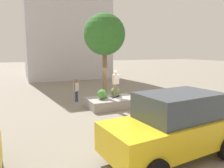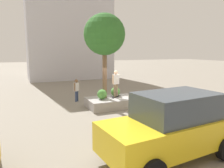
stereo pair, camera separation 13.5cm
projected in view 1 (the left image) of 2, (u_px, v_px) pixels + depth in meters
The scene contains 10 objects.
ground_plane at pixel (117, 105), 14.11m from camera, with size 120.00×120.00×0.00m, color gray.
planter_ledge at pixel (112, 102), 13.72m from camera, with size 3.12×2.02×0.57m, color gray.
plaza_tree at pixel (104, 35), 13.13m from camera, with size 2.55×2.55×5.24m.
boxwood_shrub at pixel (102, 94), 13.31m from camera, with size 0.61×0.61×0.61m, color #4C8C3D.
hedge_clump at pixel (115, 92), 14.19m from camera, with size 0.60×0.60×0.60m, color #4C8C3D.
skateboard at pixel (116, 96), 13.90m from camera, with size 0.82×0.52×0.07m.
skateboarder at pixel (116, 81), 13.75m from camera, with size 0.54×0.32×1.66m.
taxi_cab at pixel (174, 125), 7.09m from camera, with size 4.88×2.56×2.19m.
bystander_watching at pixel (76, 89), 15.06m from camera, with size 0.43×0.42×1.58m.
plaza_lowrise_south at pixel (66, 22), 27.89m from camera, with size 10.19×7.31×14.48m, color #B2B2BC.
Camera 1 is at (5.82, 12.43, 3.56)m, focal length 34.51 mm.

